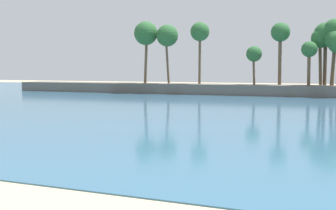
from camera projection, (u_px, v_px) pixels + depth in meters
The scene contains 2 objects.
sea at pixel (280, 100), 59.97m from camera, with size 220.00×97.80×0.06m, color #33607F.
palm_headland at pixel (293, 74), 67.57m from camera, with size 101.54×6.31×12.81m.
Camera 1 is at (7.55, -2.64, 4.32)m, focal length 45.41 mm.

